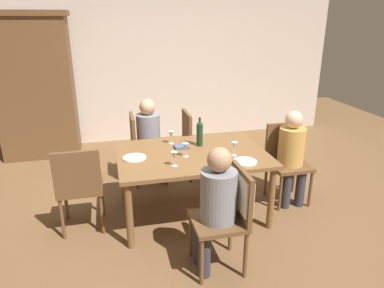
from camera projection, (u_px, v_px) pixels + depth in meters
name	position (u px, v px, depth m)	size (l,w,h in m)	color
ground_plane	(192.00, 212.00, 4.00)	(10.00, 10.00, 0.00)	brown
rear_room_partition	(155.00, 62.00, 6.05)	(6.40, 0.12, 2.70)	beige
armoire_cabinet	(35.00, 86.00, 5.32)	(1.18, 0.62, 2.18)	brown
dining_table	(192.00, 160.00, 3.78)	(1.58, 1.11, 0.73)	brown
chair_right_end	(286.00, 157.00, 4.15)	(0.44, 0.44, 0.92)	brown
chair_far_left	(142.00, 144.00, 4.57)	(0.44, 0.44, 0.92)	brown
chair_near	(232.00, 205.00, 2.97)	(0.46, 0.44, 0.92)	brown
chair_left_end	(79.00, 184.00, 3.48)	(0.44, 0.44, 0.92)	brown
chair_far_right	(195.00, 140.00, 4.73)	(0.44, 0.44, 0.92)	brown
person_woman_host	(292.00, 151.00, 4.01)	(0.30, 0.34, 1.12)	#33333D
person_man_bearded	(151.00, 135.00, 4.56)	(0.35, 0.30, 1.12)	#33333D
person_man_guest	(215.00, 202.00, 2.91)	(0.35, 0.30, 1.13)	#33333D
wine_bottle_tall_green	(200.00, 133.00, 3.91)	(0.07, 0.07, 0.33)	#19381E
wine_glass_near_left	(171.00, 135.00, 3.98)	(0.07, 0.07, 0.15)	silver
wine_glass_centre	(186.00, 147.00, 3.61)	(0.07, 0.07, 0.15)	silver
wine_glass_near_right	(174.00, 156.00, 3.38)	(0.07, 0.07, 0.15)	silver
wine_glass_far	(234.00, 146.00, 3.64)	(0.07, 0.07, 0.15)	silver
dinner_plate_host	(134.00, 158.00, 3.60)	(0.24, 0.24, 0.01)	white
dinner_plate_guest_left	(245.00, 162.00, 3.51)	(0.24, 0.24, 0.01)	white
folded_napkin	(182.00, 147.00, 3.88)	(0.16, 0.12, 0.03)	#4C5B75
handbag	(225.00, 165.00, 4.97)	(0.28, 0.12, 0.22)	brown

